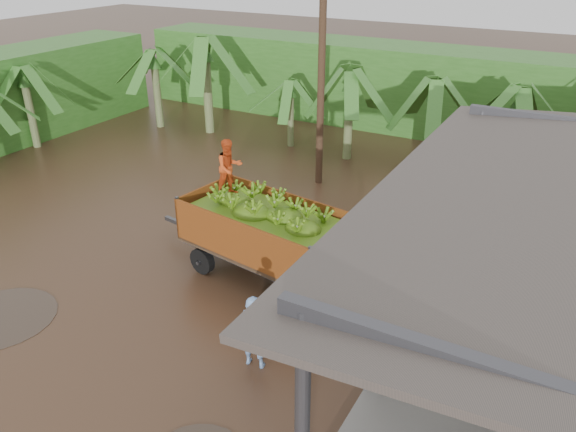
% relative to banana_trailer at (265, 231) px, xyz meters
% --- Properties ---
extents(ground, '(100.00, 100.00, 0.00)m').
position_rel_banana_trailer_xyz_m(ground, '(-1.21, -2.06, -1.28)').
color(ground, black).
rests_on(ground, ground).
extents(hedge_north, '(22.00, 3.00, 3.60)m').
position_rel_banana_trailer_xyz_m(hedge_north, '(-3.21, 13.94, 0.52)').
color(hedge_north, '#2D661E').
rests_on(hedge_north, ground).
extents(banana_trailer, '(5.97, 2.65, 3.41)m').
position_rel_banana_trailer_xyz_m(banana_trailer, '(0.00, 0.00, 0.00)').
color(banana_trailer, '#A24F17').
rests_on(banana_trailer, ground).
extents(man_blue, '(0.65, 0.48, 1.65)m').
position_rel_banana_trailer_xyz_m(man_blue, '(1.56, -2.99, -0.46)').
color(man_blue, '#6F93CA').
rests_on(man_blue, ground).
extents(man_grey, '(1.11, 0.73, 1.76)m').
position_rel_banana_trailer_xyz_m(man_grey, '(3.94, -2.53, -0.40)').
color(man_grey, gray).
rests_on(man_grey, ground).
extents(utility_pole, '(1.20, 0.24, 7.66)m').
position_rel_banana_trailer_xyz_m(utility_pole, '(-1.56, 6.18, 2.60)').
color(utility_pole, '#47301E').
rests_on(utility_pole, ground).
extents(banana_plants, '(24.19, 21.26, 4.25)m').
position_rel_banana_trailer_xyz_m(banana_plants, '(-6.20, 4.30, 0.60)').
color(banana_plants, '#2D661E').
rests_on(banana_plants, ground).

